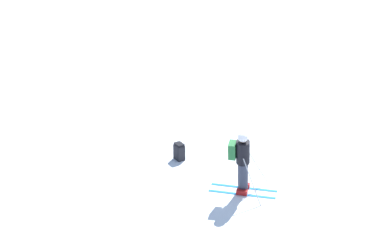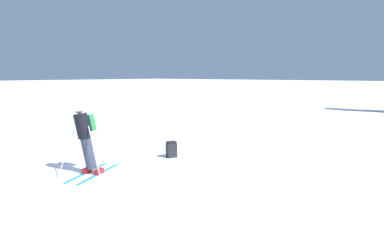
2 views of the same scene
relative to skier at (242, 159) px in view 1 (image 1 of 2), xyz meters
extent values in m
plane|color=white|center=(0.50, 0.05, -1.03)|extent=(300.00, 300.00, 0.00)
cube|color=#1E7AC6|center=(0.03, -0.02, -1.02)|extent=(0.71, 1.65, 0.01)
cube|color=#1E7AC6|center=(0.37, 0.11, -1.02)|extent=(0.71, 1.65, 0.01)
cube|color=#B21919|center=(0.03, -0.02, -0.95)|extent=(0.23, 0.31, 0.12)
cube|color=#B21919|center=(0.37, 0.11, -0.95)|extent=(0.23, 0.31, 0.12)
cylinder|color=#2D3342|center=(0.10, 0.01, -0.50)|extent=(0.48, 0.39, 0.85)
cylinder|color=black|center=(-0.03, -0.04, 0.21)|extent=(0.55, 0.48, 0.69)
sphere|color=tan|center=(-0.11, -0.07, 0.64)|extent=(0.33, 0.31, 0.27)
sphere|color=silver|center=(-0.11, -0.07, 0.66)|extent=(0.38, 0.36, 0.31)
cube|color=#236633|center=(-0.13, 0.20, 0.24)|extent=(0.40, 0.30, 0.49)
cylinder|color=#B7B7BC|center=(-0.20, -0.43, -0.44)|extent=(0.04, 0.55, 1.17)
cylinder|color=#B7B7BC|center=(0.59, -0.12, -0.40)|extent=(0.82, 0.26, 1.26)
cube|color=black|center=(0.75, 2.46, -0.81)|extent=(0.32, 0.36, 0.44)
cube|color=black|center=(0.75, 2.46, -0.56)|extent=(0.29, 0.33, 0.06)
camera|label=1|loc=(-12.45, -7.07, 7.18)|focal=60.00mm
camera|label=2|loc=(6.88, -4.18, 1.49)|focal=28.00mm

